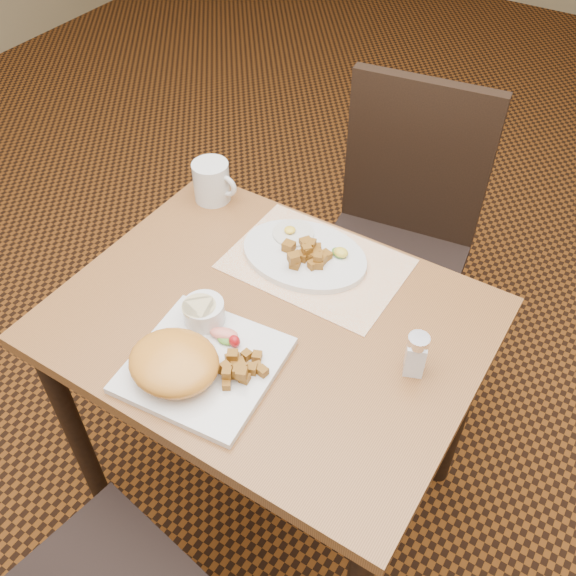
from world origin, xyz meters
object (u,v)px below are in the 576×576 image
at_px(table, 269,350).
at_px(chair_far, 398,231).
at_px(plate_square, 204,365).
at_px(salt_shaker, 416,354).
at_px(plate_oval, 304,255).
at_px(coffee_mug, 212,182).

xyz_separation_m(table, chair_far, (0.03, 0.65, -0.10)).
distance_m(plate_square, salt_shaker, 0.42).
xyz_separation_m(plate_square, salt_shaker, (0.36, 0.22, 0.04)).
bearing_deg(plate_oval, table, -81.19).
height_order(plate_oval, salt_shaker, salt_shaker).
relative_size(table, plate_oval, 2.96).
bearing_deg(salt_shaker, coffee_mug, 160.37).
bearing_deg(plate_oval, chair_far, 82.72).
distance_m(table, plate_square, 0.22).
bearing_deg(salt_shaker, chair_far, 115.61).
height_order(plate_square, coffee_mug, coffee_mug).
xyz_separation_m(plate_oval, salt_shaker, (0.35, -0.17, 0.04)).
bearing_deg(plate_square, plate_oval, 89.76).
distance_m(table, plate_oval, 0.24).
xyz_separation_m(table, salt_shaker, (0.32, 0.03, 0.16)).
xyz_separation_m(chair_far, coffee_mug, (-0.38, -0.38, 0.26)).
bearing_deg(plate_square, coffee_mug, 125.01).
distance_m(salt_shaker, coffee_mug, 0.72).
height_order(table, coffee_mug, coffee_mug).
relative_size(table, plate_square, 3.21).
distance_m(chair_far, plate_square, 0.86).
bearing_deg(chair_far, coffee_mug, 36.53).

